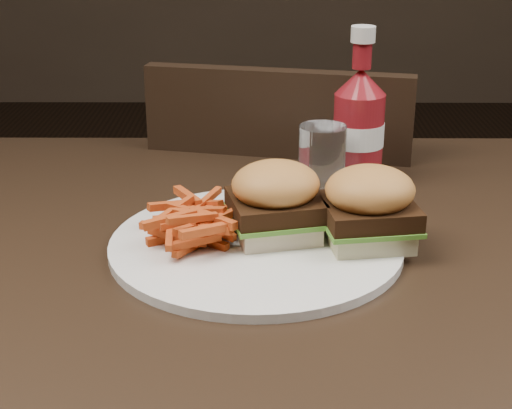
{
  "coord_description": "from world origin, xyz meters",
  "views": [
    {
      "loc": [
        -0.08,
        -0.81,
        1.13
      ],
      "look_at": [
        -0.08,
        -0.01,
        0.8
      ],
      "focal_mm": 55.0,
      "sensor_mm": 36.0,
      "label": 1
    }
  ],
  "objects_px": {
    "chair_far": "(294,284)",
    "tumbler": "(322,162)",
    "ketchup_bottle": "(358,143)",
    "dining_table": "(326,258)",
    "plate": "(256,245)"
  },
  "relations": [
    {
      "from": "chair_far",
      "to": "ketchup_bottle",
      "type": "relative_size",
      "value": 3.13
    },
    {
      "from": "dining_table",
      "to": "ketchup_bottle",
      "type": "bearing_deg",
      "value": 73.79
    },
    {
      "from": "dining_table",
      "to": "ketchup_bottle",
      "type": "height_order",
      "value": "ketchup_bottle"
    },
    {
      "from": "plate",
      "to": "tumbler",
      "type": "bearing_deg",
      "value": 59.67
    },
    {
      "from": "ketchup_bottle",
      "to": "tumbler",
      "type": "height_order",
      "value": "ketchup_bottle"
    },
    {
      "from": "ketchup_bottle",
      "to": "tumbler",
      "type": "distance_m",
      "value": 0.08
    },
    {
      "from": "dining_table",
      "to": "tumbler",
      "type": "distance_m",
      "value": 0.14
    },
    {
      "from": "chair_far",
      "to": "ketchup_bottle",
      "type": "xyz_separation_m",
      "value": [
        0.07,
        -0.32,
        0.38
      ]
    },
    {
      "from": "dining_table",
      "to": "plate",
      "type": "distance_m",
      "value": 0.09
    },
    {
      "from": "dining_table",
      "to": "chair_far",
      "type": "distance_m",
      "value": 0.58
    },
    {
      "from": "dining_table",
      "to": "ketchup_bottle",
      "type": "relative_size",
      "value": 8.93
    },
    {
      "from": "plate",
      "to": "tumbler",
      "type": "xyz_separation_m",
      "value": [
        0.08,
        0.14,
        0.05
      ]
    },
    {
      "from": "dining_table",
      "to": "chair_far",
      "type": "relative_size",
      "value": 2.86
    },
    {
      "from": "chair_far",
      "to": "tumbler",
      "type": "bearing_deg",
      "value": 103.9
    },
    {
      "from": "dining_table",
      "to": "plate",
      "type": "height_order",
      "value": "plate"
    }
  ]
}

